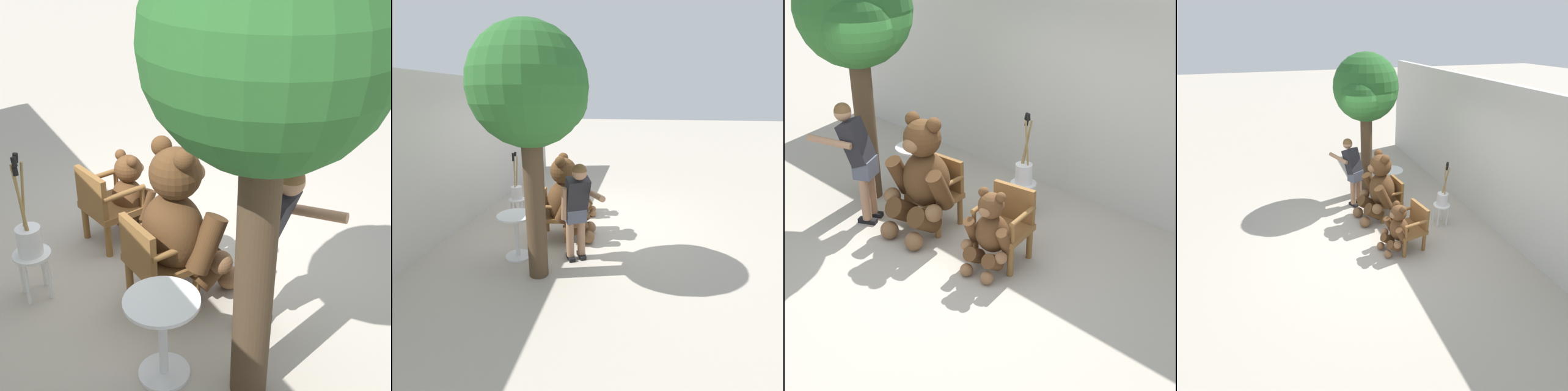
% 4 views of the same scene
% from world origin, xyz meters
% --- Properties ---
extents(ground_plane, '(60.00, 60.00, 0.00)m').
position_xyz_m(ground_plane, '(0.00, 0.00, 0.00)').
color(ground_plane, '#B2A899').
extents(back_wall, '(10.00, 0.16, 2.80)m').
position_xyz_m(back_wall, '(0.00, 2.40, 1.40)').
color(back_wall, beige).
rests_on(back_wall, ground).
extents(wooden_chair_left, '(0.61, 0.57, 0.86)m').
position_xyz_m(wooden_chair_left, '(-0.58, 0.46, 0.46)').
color(wooden_chair_left, brown).
rests_on(wooden_chair_left, ground).
extents(wooden_chair_right, '(0.64, 0.61, 0.86)m').
position_xyz_m(wooden_chair_right, '(0.56, 0.46, 0.46)').
color(wooden_chair_right, brown).
rests_on(wooden_chair_right, ground).
extents(teddy_bear_large, '(0.91, 0.89, 1.51)m').
position_xyz_m(teddy_bear_large, '(-0.56, 0.19, 0.74)').
color(teddy_bear_large, '#4C3019').
rests_on(teddy_bear_large, ground).
extents(teddy_bear_small, '(0.60, 0.59, 0.97)m').
position_xyz_m(teddy_bear_small, '(0.58, 0.16, 0.48)').
color(teddy_bear_small, brown).
rests_on(teddy_bear_small, ground).
extents(person_visitor, '(0.64, 0.70, 1.56)m').
position_xyz_m(person_visitor, '(-1.35, -0.15, 0.92)').
color(person_visitor, black).
rests_on(person_visitor, ground).
extents(white_stool, '(0.34, 0.34, 0.46)m').
position_xyz_m(white_stool, '(0.05, 1.37, 0.36)').
color(white_stool, white).
rests_on(white_stool, ground).
extents(brush_bucket, '(0.22, 0.22, 0.95)m').
position_xyz_m(brush_bucket, '(0.05, 1.37, 0.64)').
color(brush_bucket, white).
rests_on(brush_bucket, white_stool).
extents(round_side_table, '(0.56, 0.56, 0.72)m').
position_xyz_m(round_side_table, '(-1.39, 0.80, 0.45)').
color(round_side_table, silver).
rests_on(round_side_table, ground).
extents(patio_tree, '(1.51, 1.44, 3.25)m').
position_xyz_m(patio_tree, '(-1.76, 0.28, 2.45)').
color(patio_tree, '#473523').
rests_on(patio_tree, ground).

